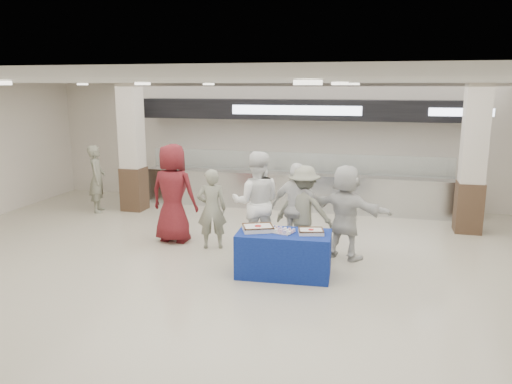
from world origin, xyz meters
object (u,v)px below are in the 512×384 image
(display_table, at_px, (284,254))
(sheet_cake_left, at_px, (258,228))
(sheet_cake_right, at_px, (311,231))
(cupcake_tray, at_px, (281,230))
(civilian_maroon, at_px, (173,193))
(soldier_b, at_px, (304,210))
(chef_tall, at_px, (257,202))
(civilian_white, at_px, (346,212))
(chef_short, at_px, (297,208))
(soldier_a, at_px, (212,209))
(soldier_bg, at_px, (97,179))

(display_table, xyz_separation_m, sheet_cake_left, (-0.45, 0.00, 0.43))
(sheet_cake_right, bearing_deg, display_table, -173.07)
(display_table, height_order, cupcake_tray, cupcake_tray)
(civilian_maroon, bearing_deg, display_table, 157.41)
(cupcake_tray, height_order, soldier_b, soldier_b)
(sheet_cake_right, bearing_deg, chef_tall, 139.38)
(sheet_cake_left, distance_m, civilian_white, 1.78)
(chef_short, bearing_deg, sheet_cake_right, 123.24)
(chef_short, relative_size, soldier_b, 1.03)
(soldier_b, relative_size, civilian_white, 0.96)
(civilian_maroon, bearing_deg, civilian_white, -178.26)
(sheet_cake_right, bearing_deg, civilian_white, 66.07)
(sheet_cake_left, relative_size, civilian_white, 0.35)
(sheet_cake_left, bearing_deg, civilian_maroon, 148.17)
(display_table, relative_size, sheet_cake_left, 2.55)
(sheet_cake_left, distance_m, soldier_a, 1.62)
(cupcake_tray, relative_size, civilian_maroon, 0.24)
(soldier_b, bearing_deg, civilian_maroon, 7.18)
(soldier_b, bearing_deg, display_table, 92.35)
(display_table, distance_m, chef_short, 1.35)
(display_table, relative_size, soldier_b, 0.92)
(civilian_maroon, relative_size, soldier_bg, 1.19)
(chef_tall, bearing_deg, civilian_maroon, -18.71)
(civilian_white, bearing_deg, civilian_maroon, 20.48)
(sheet_cake_right, relative_size, chef_tall, 0.24)
(sheet_cake_left, relative_size, sheet_cake_right, 1.30)
(civilian_maroon, xyz_separation_m, soldier_b, (2.67, -0.04, -0.16))
(chef_short, bearing_deg, sheet_cake_left, 83.28)
(soldier_a, bearing_deg, civilian_white, 162.09)
(sheet_cake_left, relative_size, civilian_maroon, 0.30)
(soldier_bg, bearing_deg, cupcake_tray, -141.51)
(soldier_a, height_order, civilian_white, civilian_white)
(sheet_cake_left, height_order, sheet_cake_right, sheet_cake_left)
(soldier_a, relative_size, chef_short, 0.91)
(soldier_b, xyz_separation_m, soldier_bg, (-5.53, 1.85, 0.00))
(cupcake_tray, height_order, soldier_bg, soldier_bg)
(display_table, xyz_separation_m, chef_short, (-0.00, 1.25, 0.49))
(sheet_cake_right, xyz_separation_m, chef_tall, (-1.19, 1.02, 0.18))
(civilian_maroon, height_order, chef_tall, civilian_maroon)
(sheet_cake_left, distance_m, soldier_bg, 5.85)
(display_table, distance_m, chef_tall, 1.44)
(sheet_cake_left, distance_m, sheet_cake_right, 0.89)
(sheet_cake_right, height_order, civilian_white, civilian_white)
(soldier_a, height_order, soldier_b, soldier_b)
(sheet_cake_left, bearing_deg, soldier_bg, 147.86)
(cupcake_tray, relative_size, soldier_b, 0.28)
(soldier_b, bearing_deg, soldier_bg, -10.42)
(civilian_maroon, bearing_deg, chef_short, -176.64)
(cupcake_tray, bearing_deg, soldier_bg, 149.88)
(civilian_maroon, bearing_deg, soldier_b, -176.38)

